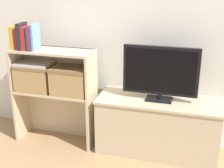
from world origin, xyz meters
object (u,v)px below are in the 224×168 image
book_plum (33,38)px  tv (161,72)px  laptop (34,63)px  book_maroon (19,39)px  book_skyblue (35,37)px  book_mustard (15,37)px  book_crimson (26,38)px  storage_basket_left (35,76)px  book_forest (30,38)px  storage_basket_right (71,80)px  book_charcoal (22,36)px  tv_stand (158,126)px

book_plum → tv: bearing=4.9°
laptop → book_plum: bearing=-49.9°
book_maroon → book_skyblue: size_ratio=0.81×
book_mustard → book_skyblue: (0.20, 0.00, 0.01)m
book_crimson → book_plum: (0.06, 0.00, 0.01)m
book_skyblue → storage_basket_left: 0.37m
book_forest → book_plum: bearing=0.0°
book_forest → storage_basket_right: book_forest is taller
book_charcoal → storage_basket_right: 0.57m
storage_basket_right → laptop: laptop is taller
tv_stand → storage_basket_right: (-0.78, -0.07, 0.38)m
book_plum → book_maroon: bearing=-180.0°
book_forest → book_plum: book_plum is taller
book_charcoal → book_plum: bearing=0.0°
tv → book_charcoal: (-1.21, -0.10, 0.26)m
tv → book_crimson: book_crimson is taller
book_maroon → laptop: book_maroon is taller
book_mustard → storage_basket_right: (0.51, 0.03, -0.36)m
book_skyblue → storage_basket_left: (-0.05, 0.03, -0.37)m
book_mustard → book_crimson: 0.11m
tv_stand → book_crimson: size_ratio=5.23×
book_crimson → storage_basket_right: (0.39, 0.03, -0.36)m
book_mustard → book_crimson: (0.11, 0.00, -0.00)m
book_mustard → book_plum: book_plum is taller
tv_stand → laptop: (-1.14, -0.07, 0.51)m
book_mustard → book_maroon: 0.04m
storage_basket_left → book_forest: bearing=-97.8°
book_plum → book_mustard: bearing=-180.0°
book_mustard → storage_basket_right: size_ratio=0.62×
book_maroon → book_plum: bearing=0.0°
book_maroon → storage_basket_left: (0.11, 0.03, -0.35)m
book_plum → storage_basket_left: bearing=130.1°
book_charcoal → book_forest: (0.07, 0.00, -0.02)m
laptop → book_maroon: bearing=-166.9°
tv → book_mustard: size_ratio=3.05×
tv → storage_basket_right: bearing=-174.9°
book_crimson → book_skyblue: (0.09, 0.00, 0.01)m
tv_stand → book_mustard: book_mustard is taller
book_maroon → tv: bearing=4.4°
book_maroon → book_skyblue: 0.17m
tv → book_skyblue: size_ratio=2.74×
storage_basket_right → laptop: bearing=180.0°
book_mustard → laptop: (0.15, 0.03, -0.24)m
tv_stand → book_maroon: bearing=-175.5°
book_maroon → tv_stand: bearing=4.5°
storage_basket_right → laptop: size_ratio=1.07×
book_mustard → book_crimson: size_ratio=1.01×
tv → book_charcoal: 1.24m
book_maroon → book_charcoal: 0.04m
tv_stand → book_maroon: size_ratio=5.73×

